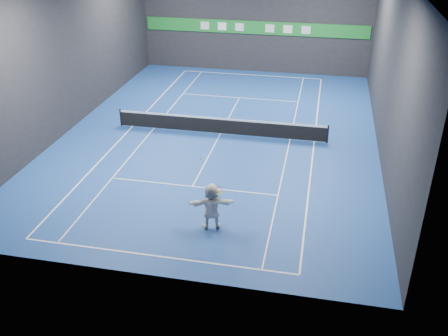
% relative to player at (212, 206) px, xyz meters
% --- Properties ---
extents(ground, '(26.00, 26.00, 0.00)m').
position_rel_player_xyz_m(ground, '(-1.67, 9.55, -1.03)').
color(ground, navy).
rests_on(ground, ground).
extents(wall_back, '(18.00, 0.10, 9.00)m').
position_rel_player_xyz_m(wall_back, '(-1.67, 22.55, 3.47)').
color(wall_back, black).
rests_on(wall_back, ground).
extents(wall_front, '(18.00, 0.10, 9.00)m').
position_rel_player_xyz_m(wall_front, '(-1.67, -3.45, 3.47)').
color(wall_front, black).
rests_on(wall_front, ground).
extents(wall_left, '(0.10, 26.00, 9.00)m').
position_rel_player_xyz_m(wall_left, '(-10.67, 9.55, 3.47)').
color(wall_left, black).
rests_on(wall_left, ground).
extents(wall_right, '(0.10, 26.00, 9.00)m').
position_rel_player_xyz_m(wall_right, '(7.33, 9.55, 3.47)').
color(wall_right, black).
rests_on(wall_right, ground).
extents(baseline_near, '(10.98, 0.08, 0.01)m').
position_rel_player_xyz_m(baseline_near, '(-1.67, -2.34, -1.02)').
color(baseline_near, white).
rests_on(baseline_near, ground).
extents(baseline_far, '(10.98, 0.08, 0.01)m').
position_rel_player_xyz_m(baseline_far, '(-1.67, 21.44, -1.02)').
color(baseline_far, white).
rests_on(baseline_far, ground).
extents(sideline_doubles_left, '(0.08, 23.78, 0.01)m').
position_rel_player_xyz_m(sideline_doubles_left, '(-7.16, 9.55, -1.02)').
color(sideline_doubles_left, white).
rests_on(sideline_doubles_left, ground).
extents(sideline_doubles_right, '(0.08, 23.78, 0.01)m').
position_rel_player_xyz_m(sideline_doubles_right, '(3.82, 9.55, -1.02)').
color(sideline_doubles_right, white).
rests_on(sideline_doubles_right, ground).
extents(sideline_singles_left, '(0.06, 23.78, 0.01)m').
position_rel_player_xyz_m(sideline_singles_left, '(-5.78, 9.55, -1.02)').
color(sideline_singles_left, white).
rests_on(sideline_singles_left, ground).
extents(sideline_singles_right, '(0.06, 23.78, 0.01)m').
position_rel_player_xyz_m(sideline_singles_right, '(2.44, 9.55, -1.02)').
color(sideline_singles_right, white).
rests_on(sideline_singles_right, ground).
extents(service_line_near, '(8.23, 0.06, 0.01)m').
position_rel_player_xyz_m(service_line_near, '(-1.67, 3.15, -1.02)').
color(service_line_near, white).
rests_on(service_line_near, ground).
extents(service_line_far, '(8.23, 0.06, 0.01)m').
position_rel_player_xyz_m(service_line_far, '(-1.67, 15.95, -1.02)').
color(service_line_far, white).
rests_on(service_line_far, ground).
extents(center_service_line, '(0.06, 12.80, 0.01)m').
position_rel_player_xyz_m(center_service_line, '(-1.67, 9.55, -1.02)').
color(center_service_line, white).
rests_on(center_service_line, ground).
extents(player, '(2.00, 1.11, 2.05)m').
position_rel_player_xyz_m(player, '(0.00, 0.00, 0.00)').
color(player, white).
rests_on(player, ground).
extents(tennis_ball, '(0.07, 0.07, 0.07)m').
position_rel_player_xyz_m(tennis_ball, '(-0.44, 0.11, 2.10)').
color(tennis_ball, '#C8D723').
rests_on(tennis_ball, player).
extents(tennis_net, '(12.50, 0.10, 1.07)m').
position_rel_player_xyz_m(tennis_net, '(-1.67, 9.55, -0.49)').
color(tennis_net, black).
rests_on(tennis_net, ground).
extents(sponsor_banner, '(17.64, 0.11, 1.00)m').
position_rel_player_xyz_m(sponsor_banner, '(-1.67, 22.49, 2.47)').
color(sponsor_banner, '#1C802A').
rests_on(sponsor_banner, wall_back).
extents(tennis_racket, '(0.42, 0.39, 0.61)m').
position_rel_player_xyz_m(tennis_racket, '(0.29, 0.05, 0.74)').
color(tennis_racket, red).
rests_on(tennis_racket, player).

